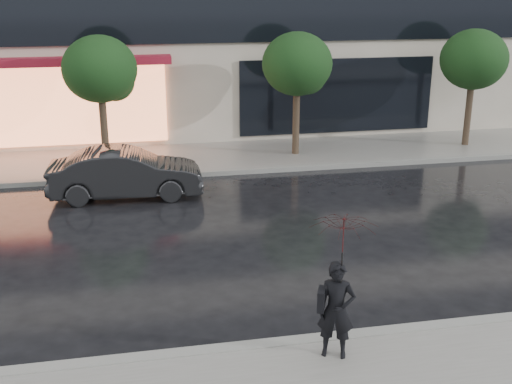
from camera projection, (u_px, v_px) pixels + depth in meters
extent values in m
plane|color=black|center=(273.00, 317.00, 11.04)|extent=(120.00, 120.00, 0.00)
cube|color=slate|center=(203.00, 158.00, 20.55)|extent=(60.00, 3.50, 0.12)
cube|color=gray|center=(287.00, 344.00, 10.09)|extent=(60.00, 0.25, 0.14)
cube|color=gray|center=(210.00, 173.00, 18.92)|extent=(60.00, 0.25, 0.14)
cube|color=black|center=(193.00, 18.00, 20.78)|extent=(28.00, 0.12, 1.60)
cube|color=#FF8C59|center=(73.00, 105.00, 20.88)|extent=(6.00, 0.10, 2.60)
cube|color=maroon|center=(68.00, 61.00, 20.11)|extent=(6.40, 0.70, 0.25)
cube|color=black|center=(337.00, 96.00, 22.56)|extent=(7.00, 0.10, 2.60)
cylinder|color=#33261C|center=(104.00, 132.00, 19.43)|extent=(0.22, 0.22, 2.20)
ellipsoid|color=black|center=(100.00, 69.00, 18.83)|extent=(2.20, 2.20, 1.98)
sphere|color=black|center=(115.00, 81.00, 19.22)|extent=(1.20, 1.20, 1.20)
cylinder|color=#33261C|center=(296.00, 124.00, 20.55)|extent=(0.22, 0.22, 2.20)
ellipsoid|color=black|center=(297.00, 64.00, 19.94)|extent=(2.20, 2.20, 1.98)
sphere|color=black|center=(307.00, 75.00, 20.33)|extent=(1.20, 1.20, 1.20)
cylinder|color=#33261C|center=(468.00, 116.00, 21.66)|extent=(0.22, 0.22, 2.20)
ellipsoid|color=black|center=(474.00, 59.00, 21.05)|extent=(2.20, 2.20, 1.98)
sphere|color=black|center=(480.00, 70.00, 21.44)|extent=(1.20, 1.20, 1.20)
imported|color=black|center=(126.00, 173.00, 16.87)|extent=(4.04, 1.56, 1.31)
imported|color=black|center=(336.00, 310.00, 9.48)|extent=(0.65, 0.54, 1.52)
imported|color=#33090A|center=(343.00, 245.00, 9.14)|extent=(1.26, 1.27, 0.88)
cylinder|color=black|center=(341.00, 276.00, 9.29)|extent=(0.02, 0.02, 0.76)
cube|color=black|center=(321.00, 299.00, 9.41)|extent=(0.20, 0.30, 0.32)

